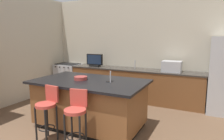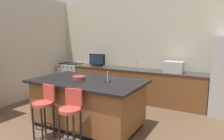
# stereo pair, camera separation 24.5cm
# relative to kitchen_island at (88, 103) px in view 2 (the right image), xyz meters

# --- Properties ---
(wall_back) EXTENTS (6.06, 0.12, 2.95)m
(wall_back) POSITION_rel_kitchen_island_xyz_m (0.20, 2.40, 1.00)
(wall_back) COLOR beige
(wall_back) RESTS_ON ground_plane
(wall_left) EXTENTS (0.12, 5.25, 2.95)m
(wall_left) POSITION_rel_kitchen_island_xyz_m (-2.62, -0.03, 1.00)
(wall_left) COLOR beige
(wall_left) RESTS_ON ground_plane
(counter_back) EXTENTS (3.80, 0.62, 0.89)m
(counter_back) POSITION_rel_kitchen_island_xyz_m (0.18, 2.02, -0.03)
(counter_back) COLOR brown
(counter_back) RESTS_ON ground_plane
(kitchen_island) EXTENTS (2.20, 1.29, 0.94)m
(kitchen_island) POSITION_rel_kitchen_island_xyz_m (0.00, 0.00, 0.00)
(kitchen_island) COLOR black
(kitchen_island) RESTS_ON ground_plane
(range_oven) EXTENTS (0.79, 0.63, 0.91)m
(range_oven) POSITION_rel_kitchen_island_xyz_m (-2.12, 2.01, -0.02)
(range_oven) COLOR #B7BABF
(range_oven) RESTS_ON ground_plane
(microwave) EXTENTS (0.48, 0.36, 0.28)m
(microwave) POSITION_rel_kitchen_island_xyz_m (1.22, 2.02, 0.55)
(microwave) COLOR #B7BABF
(microwave) RESTS_ON counter_back
(tv_monitor) EXTENTS (0.54, 0.16, 0.38)m
(tv_monitor) POSITION_rel_kitchen_island_xyz_m (-1.06, 1.96, 0.59)
(tv_monitor) COLOR black
(tv_monitor) RESTS_ON counter_back
(sink_faucet_back) EXTENTS (0.02, 0.02, 0.24)m
(sink_faucet_back) POSITION_rel_kitchen_island_xyz_m (0.18, 2.12, 0.53)
(sink_faucet_back) COLOR #B2B2B7
(sink_faucet_back) RESTS_ON counter_back
(sink_faucet_island) EXTENTS (0.02, 0.02, 0.22)m
(sink_faucet_island) POSITION_rel_kitchen_island_xyz_m (0.46, 0.00, 0.57)
(sink_faucet_island) COLOR #B2B2B7
(sink_faucet_island) RESTS_ON kitchen_island
(bar_stool_left) EXTENTS (0.34, 0.35, 0.95)m
(bar_stool_left) POSITION_rel_kitchen_island_xyz_m (-0.34, -0.81, 0.09)
(bar_stool_left) COLOR #B23D33
(bar_stool_left) RESTS_ON ground_plane
(bar_stool_right) EXTENTS (0.35, 0.36, 0.96)m
(bar_stool_right) POSITION_rel_kitchen_island_xyz_m (0.28, -0.84, 0.10)
(bar_stool_right) COLOR #B23D33
(bar_stool_right) RESTS_ON ground_plane
(fruit_bowl) EXTENTS (0.26, 0.26, 0.07)m
(fruit_bowl) POSITION_rel_kitchen_island_xyz_m (-0.19, -0.02, 0.49)
(fruit_bowl) COLOR #993833
(fruit_bowl) RESTS_ON kitchen_island
(cell_phone) EXTENTS (0.10, 0.16, 0.01)m
(cell_phone) POSITION_rel_kitchen_island_xyz_m (0.40, 0.09, 0.46)
(cell_phone) COLOR black
(cell_phone) RESTS_ON kitchen_island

